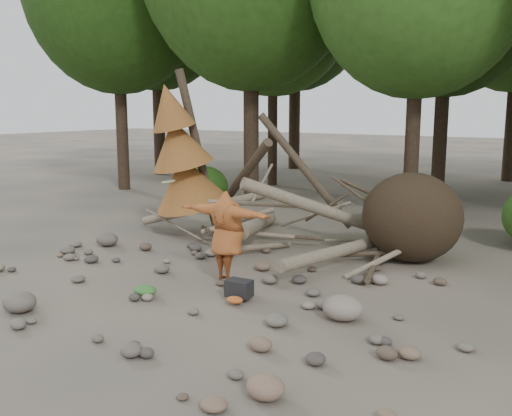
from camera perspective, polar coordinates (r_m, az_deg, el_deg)
The scene contains 13 objects.
ground at distance 10.65m, azimuth -5.93°, elevation -8.46°, with size 120.00×120.00×0.00m, color #514C44.
deadfall_pile at distance 13.08m, azimuth 12.80°, elevation -0.87°, with size 8.55×5.24×3.30m.
dead_conifer at distance 14.74m, azimuth -7.41°, elevation 5.06°, with size 2.06×2.16×4.35m.
bush_left at distance 19.35m, azimuth -5.45°, elevation 2.13°, with size 1.80×1.80×1.44m, color #234813.
bush_mid at distance 16.86m, azimuth 13.00°, elevation 0.19°, with size 1.40×1.40×1.12m, color #2E5B1A.
frisbee_thrower at distance 10.92m, azimuth -2.92°, elevation -2.78°, with size 2.95×0.82×1.80m.
backpack at distance 10.21m, azimuth -1.70°, elevation -8.35°, with size 0.45×0.30×0.30m, color black.
cloth_green at distance 10.54m, azimuth -11.01°, elevation -8.32°, with size 0.45×0.37×0.17m, color #35702C.
cloth_orange at distance 9.95m, azimuth -2.15°, elevation -9.44°, with size 0.30×0.25×0.11m, color #B6551F.
boulder_front_left at distance 10.40m, azimuth -22.58°, elevation -8.66°, with size 0.58×0.52×0.35m, color #685F56.
boulder_front_right at distance 6.99m, azimuth 0.95°, elevation -17.49°, with size 0.48×0.43×0.29m, color #856753.
boulder_mid_right at distance 9.38m, azimuth 8.67°, elevation -9.84°, with size 0.67×0.60×0.40m, color gray.
boulder_mid_left at distance 14.51m, azimuth -14.66°, elevation -3.04°, with size 0.56×0.51×0.34m, color #615951.
Camera 1 is at (6.33, -7.87, 3.37)m, focal length 40.00 mm.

